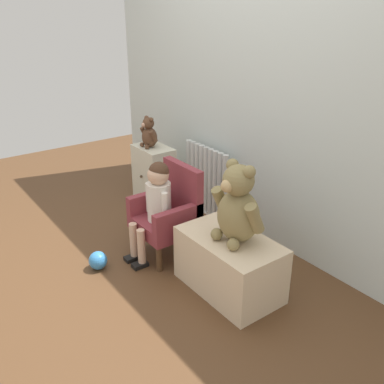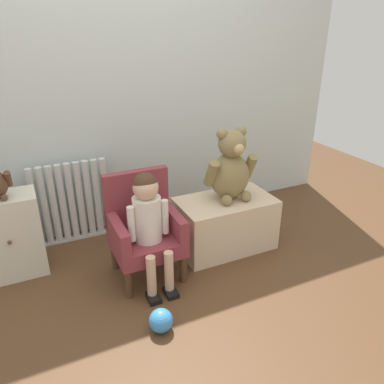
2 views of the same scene
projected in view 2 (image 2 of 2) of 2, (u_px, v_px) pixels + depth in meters
The scene contains 9 objects.
ground_plane at pixel (191, 320), 2.06m from camera, with size 6.00×6.00×0.00m, color #54361F.
back_wall at pixel (114, 69), 2.62m from camera, with size 3.80×0.05×2.40m, color silver.
radiator at pixel (72, 203), 2.72m from camera, with size 0.56×0.05×0.61m.
small_dresser at pixel (10, 236), 2.35m from camera, with size 0.38×0.27×0.55m.
child_armchair at pixel (144, 228), 2.35m from camera, with size 0.42×0.39×0.66m.
child_figure at pixel (148, 214), 2.20m from camera, with size 0.25×0.35×0.72m.
low_bench at pixel (225, 223), 2.68m from camera, with size 0.67×0.39×0.37m, color beige.
large_teddy_bear at pixel (231, 168), 2.54m from camera, with size 0.37×0.26×0.50m.
toy_ball at pixel (161, 320), 1.97m from camera, with size 0.13×0.13×0.13m, color #3785CD.
Camera 2 is at (-0.67, -1.44, 1.49)m, focal length 35.00 mm.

